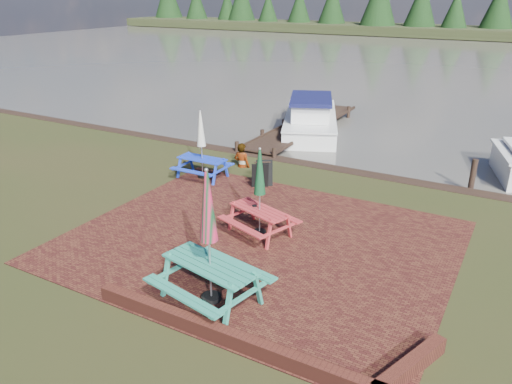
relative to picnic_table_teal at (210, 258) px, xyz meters
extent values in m
plane|color=black|center=(-0.38, 1.64, -0.97)|extent=(120.00, 120.00, 0.00)
cube|color=#341210|center=(-0.38, 2.64, -0.96)|extent=(9.00, 7.50, 0.02)
cube|color=#4C1E16|center=(1.12, -0.96, -0.82)|extent=(6.00, 0.22, 0.30)
cube|color=#4C1E16|center=(3.92, -0.16, -0.82)|extent=(0.82, 1.77, 0.30)
cube|color=#423F38|center=(-0.38, 38.64, -0.97)|extent=(120.00, 60.00, 0.02)
cube|color=black|center=(-0.38, 67.64, -0.47)|extent=(120.00, 10.00, 1.20)
cube|color=#28816B|center=(0.00, 0.00, -0.15)|extent=(2.10, 1.15, 0.04)
cube|color=#28816B|center=(-0.15, -0.73, -0.47)|extent=(2.00, 0.65, 0.04)
cube|color=#28816B|center=(0.15, 0.73, -0.47)|extent=(2.00, 0.65, 0.04)
cube|color=#28816B|center=(-0.84, 0.17, -0.56)|extent=(0.43, 1.70, 0.81)
cube|color=#28816B|center=(0.84, -0.17, -0.56)|extent=(0.43, 1.70, 0.81)
cylinder|color=black|center=(0.00, 0.00, -0.91)|extent=(0.40, 0.40, 0.11)
cylinder|color=#B2B2B7|center=(0.00, 0.00, 0.41)|extent=(0.04, 0.04, 2.75)
cone|color=#B4193E|center=(0.00, 0.00, 1.07)|extent=(0.35, 0.35, 1.38)
cube|color=#AB2B2E|center=(-0.58, 3.01, -0.30)|extent=(1.74, 1.12, 0.04)
cube|color=#AB2B2E|center=(-0.78, 2.44, -0.56)|extent=(1.60, 0.73, 0.04)
cube|color=#AB2B2E|center=(-0.38, 3.59, -0.56)|extent=(1.60, 0.73, 0.04)
cube|color=#AB2B2E|center=(-1.24, 3.24, -0.63)|extent=(0.53, 1.35, 0.67)
cube|color=#AB2B2E|center=(0.09, 2.78, -0.63)|extent=(0.53, 1.35, 0.67)
cylinder|color=black|center=(-0.58, 3.01, -0.92)|extent=(0.32, 0.32, 0.09)
cylinder|color=#B2B2B7|center=(-0.58, 3.01, 0.16)|extent=(0.03, 0.03, 2.25)
cone|color=#0F391D|center=(-0.58, 3.01, 0.70)|extent=(0.29, 0.29, 1.12)
cube|color=#1835BA|center=(-4.18, 5.67, -0.31)|extent=(1.60, 0.64, 0.04)
cube|color=#1835BA|center=(-4.17, 5.06, -0.57)|extent=(1.60, 0.23, 0.04)
cube|color=#1835BA|center=(-4.19, 6.27, -0.57)|extent=(1.60, 0.23, 0.04)
cube|color=#1835BA|center=(-4.87, 5.66, -0.64)|extent=(0.09, 1.38, 0.66)
cube|color=#1835BA|center=(-3.49, 5.68, -0.64)|extent=(0.09, 1.38, 0.66)
cylinder|color=black|center=(-4.18, 5.67, -0.92)|extent=(0.32, 0.32, 0.09)
cylinder|color=#B2B2B7|center=(-4.18, 5.67, 0.14)|extent=(0.03, 0.03, 2.21)
cone|color=beige|center=(-4.18, 5.67, 0.67)|extent=(0.28, 0.28, 1.11)
cube|color=black|center=(-2.07, 5.74, -0.54)|extent=(0.54, 0.44, 0.83)
cube|color=black|center=(-2.07, 6.02, -0.54)|extent=(0.54, 0.44, 0.83)
cube|color=black|center=(-2.07, 5.88, -0.14)|extent=(0.46, 0.30, 0.03)
cube|color=black|center=(-3.88, 13.14, -0.85)|extent=(1.60, 9.00, 0.06)
cube|color=black|center=(-4.63, 13.14, -0.80)|extent=(0.08, 9.00, 0.08)
cube|color=black|center=(-3.13, 13.14, -0.80)|extent=(0.08, 9.00, 0.08)
cylinder|color=black|center=(-4.68, 8.64, -1.07)|extent=(0.16, 0.16, 1.00)
cylinder|color=black|center=(-3.08, 8.64, -1.07)|extent=(0.16, 0.16, 1.00)
cube|color=silver|center=(-3.73, 13.41, -0.87)|extent=(4.39, 6.63, 0.90)
cube|color=silver|center=(-3.73, 13.41, -0.40)|extent=(4.48, 6.76, 0.07)
cube|color=silver|center=(-3.44, 12.72, 0.03)|extent=(2.44, 3.03, 0.76)
cube|color=#0F123A|center=(-3.44, 12.72, 0.46)|extent=(2.75, 3.44, 0.16)
cube|color=silver|center=(-4.64, 15.62, -0.28)|extent=(2.12, 1.75, 0.09)
imported|color=gray|center=(-3.62, 7.24, -0.13)|extent=(0.62, 0.42, 1.67)
camera|label=1|loc=(4.88, -6.86, 4.76)|focal=35.00mm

